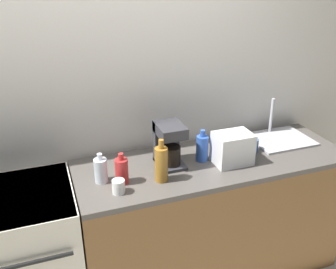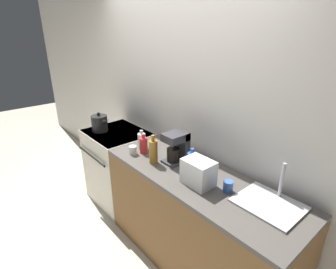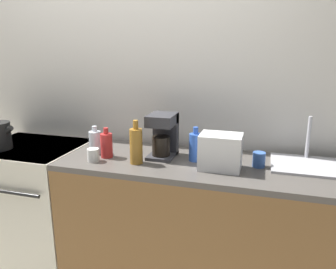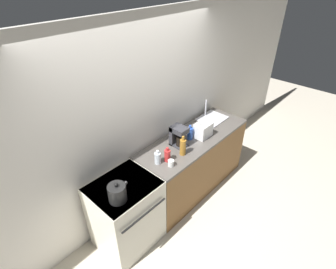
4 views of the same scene
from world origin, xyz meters
name	(u,v)px [view 1 (image 1 of 4)]	position (x,y,z in m)	size (l,w,h in m)	color
wall_back	(102,101)	(0.00, 0.70, 1.30)	(8.00, 0.05, 2.60)	silver
stove	(19,260)	(-0.64, 0.31, 0.48)	(0.73, 0.66, 0.93)	silver
counter_block	(211,216)	(0.66, 0.32, 0.47)	(1.85, 0.64, 0.93)	brown
toaster	(233,148)	(0.74, 0.24, 1.04)	(0.24, 0.18, 0.21)	white
coffee_maker	(169,142)	(0.35, 0.37, 1.08)	(0.16, 0.22, 0.28)	#333338
sink_tray	(279,138)	(1.25, 0.43, 0.95)	(0.43, 0.36, 0.28)	#B7B7BC
bottle_clear	(101,170)	(-0.10, 0.30, 1.01)	(0.08, 0.08, 0.19)	silver
bottle_red	(122,171)	(0.01, 0.24, 1.02)	(0.08, 0.08, 0.20)	#B72828
bottle_blue	(202,148)	(0.57, 0.34, 1.02)	(0.08, 0.08, 0.22)	#2D56B7
bottle_amber	(161,164)	(0.24, 0.19, 1.05)	(0.08, 0.08, 0.27)	#9E6B23
cup_blue	(253,145)	(0.96, 0.34, 0.98)	(0.07, 0.07, 0.09)	#3860B2
cup_white	(118,187)	(-0.03, 0.15, 0.97)	(0.07, 0.07, 0.08)	white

